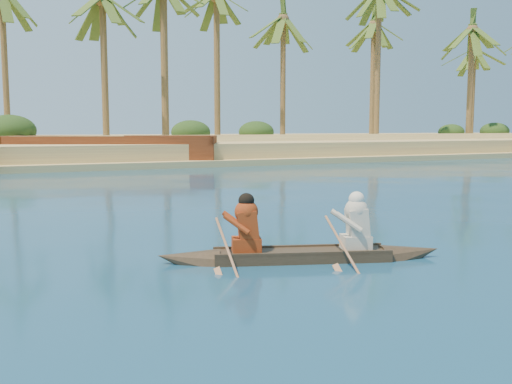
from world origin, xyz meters
name	(u,v)px	position (x,y,z in m)	size (l,w,h in m)	color
sandy_embankment	(133,146)	(0.00, 46.89, 0.53)	(150.00, 51.00, 1.50)	#DCC97C
palm_grove	(166,52)	(0.00, 35.00, 8.00)	(110.00, 14.00, 16.00)	#294A1A
shrub_cluster	(182,142)	(0.00, 31.50, 1.20)	(100.00, 6.00, 2.40)	#233E16
canoe	(302,246)	(-8.00, -0.09, 0.26)	(4.83, 2.16, 1.34)	#3E2E22
barge_mid	(113,153)	(-5.84, 26.85, 0.73)	(13.04, 8.84, 2.07)	brown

